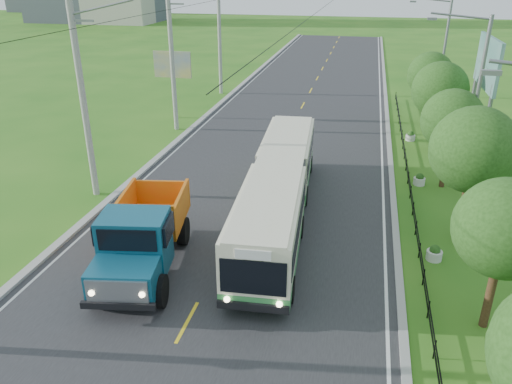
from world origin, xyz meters
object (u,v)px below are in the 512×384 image
(dump_truck, at_px, (142,233))
(billboard_right, at_px, (486,70))
(planter_mid, at_px, (419,180))
(bus, at_px, (279,187))
(pole_mid, at_px, (173,60))
(pole_near, at_px, (84,100))
(tree_fifth, at_px, (440,92))
(planter_far, at_px, (410,136))
(streetlight_far, at_px, (441,56))
(tree_second, at_px, (505,232))
(pole_far, at_px, (220,38))
(tree_back, at_px, (430,77))
(tree_third, at_px, (474,154))
(planter_near, at_px, (434,253))
(tree_fourth, at_px, (452,123))
(billboard_left, at_px, (173,69))
(streetlight_mid, at_px, (473,100))

(dump_truck, bearing_deg, billboard_right, 39.26)
(planter_mid, bearing_deg, bus, -139.07)
(pole_mid, height_order, planter_mid, pole_mid)
(pole_near, distance_m, tree_fifth, 21.31)
(planter_mid, height_order, planter_far, same)
(dump_truck, bearing_deg, pole_near, 122.30)
(streetlight_far, relative_size, billboard_right, 1.24)
(pole_mid, distance_m, planter_mid, 18.88)
(tree_fifth, relative_size, planter_mid, 8.66)
(planter_far, xyz_separation_m, billboard_right, (3.70, -2.00, 5.06))
(tree_fifth, bearing_deg, tree_second, -90.00)
(pole_far, height_order, tree_back, pole_far)
(tree_third, bearing_deg, planter_near, -120.41)
(tree_second, bearing_deg, tree_fourth, 90.00)
(pole_near, bearing_deg, planter_far, 37.63)
(pole_mid, distance_m, tree_fifth, 18.18)
(tree_fourth, distance_m, billboard_right, 6.59)
(tree_fifth, relative_size, billboard_left, 1.12)
(streetlight_far, height_order, billboard_right, streetlight_far)
(tree_back, bearing_deg, planter_near, -93.57)
(planter_near, xyz_separation_m, planter_far, (0.00, 16.00, 0.00))
(streetlight_mid, distance_m, streetlight_far, 14.00)
(pole_near, bearing_deg, streetlight_far, 45.14)
(planter_near, bearing_deg, tree_back, 86.43)
(tree_back, distance_m, bus, 19.95)
(pole_near, bearing_deg, tree_fifth, 31.59)
(tree_fourth, bearing_deg, dump_truck, -138.12)
(pole_near, relative_size, streetlight_mid, 1.10)
(dump_truck, bearing_deg, tree_second, -12.65)
(tree_third, xyz_separation_m, tree_fourth, (-0.00, 6.00, -0.40))
(tree_fourth, bearing_deg, streetlight_far, 86.75)
(pole_mid, xyz_separation_m, billboard_right, (20.56, -1.00, 0.25))
(tree_fourth, xyz_separation_m, streetlight_far, (0.79, 13.86, 1.32))
(pole_far, height_order, billboard_left, pole_far)
(tree_fourth, relative_size, bus, 0.35)
(pole_mid, height_order, tree_fifth, pole_mid)
(tree_fifth, xyz_separation_m, planter_mid, (-1.26, -6.14, -3.57))
(streetlight_mid, bearing_deg, tree_back, 93.70)
(dump_truck, bearing_deg, bus, 39.82)
(tree_fifth, xyz_separation_m, bus, (-8.14, -12.11, -2.09))
(streetlight_mid, bearing_deg, planter_mid, -180.00)
(tree_second, height_order, tree_fourth, tree_fourth)
(pole_near, xyz_separation_m, planter_near, (16.86, -3.00, -4.81))
(planter_mid, bearing_deg, tree_fourth, 6.39)
(billboard_right, bearing_deg, streetlight_far, 101.71)
(planter_near, distance_m, bus, 7.33)
(pole_near, height_order, billboard_left, pole_near)
(pole_mid, xyz_separation_m, dump_truck, (5.51, -18.16, -3.47))
(planter_far, bearing_deg, tree_second, -86.38)
(tree_third, xyz_separation_m, planter_near, (-1.26, -2.14, -3.70))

